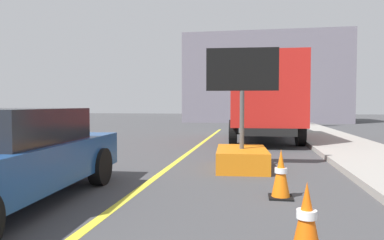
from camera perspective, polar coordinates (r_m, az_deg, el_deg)
arrow_board_trailer at (r=8.02m, az=8.05°, el=-4.39°), size 1.60×1.87×2.70m
box_truck at (r=14.74m, az=11.46°, el=3.65°), size 2.78×7.60×3.19m
highway_guide_sign at (r=23.37m, az=16.13°, el=7.25°), size 2.78×0.34×5.00m
far_building_block at (r=31.30m, az=11.61°, el=6.44°), size 13.25×6.46×7.25m
traffic_cone_mid_lane at (r=3.61m, az=18.05°, el=-15.12°), size 0.36×0.36×0.71m
traffic_cone_far_lane at (r=5.63m, az=14.18°, el=-8.49°), size 0.36×0.36×0.76m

